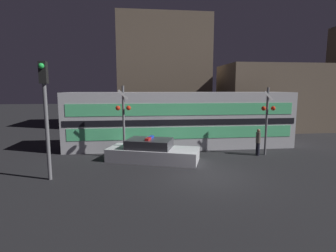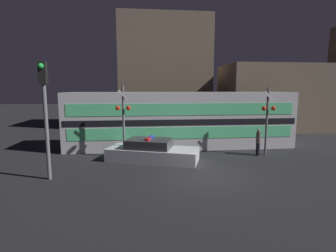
# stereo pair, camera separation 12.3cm
# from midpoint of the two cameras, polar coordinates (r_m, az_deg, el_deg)

# --- Properties ---
(ground_plane) EXTENTS (120.00, 120.00, 0.00)m
(ground_plane) POSITION_cam_midpoint_polar(r_m,az_deg,el_deg) (12.18, 8.45, -10.75)
(ground_plane) COLOR black
(train) EXTENTS (14.94, 3.03, 3.69)m
(train) POSITION_cam_midpoint_polar(r_m,az_deg,el_deg) (17.79, 2.87, 1.41)
(train) COLOR silver
(train) RESTS_ON ground_plane
(police_car) EXTENTS (5.25, 3.35, 1.31)m
(police_car) POSITION_cam_midpoint_polar(r_m,az_deg,el_deg) (14.47, -3.24, -5.62)
(police_car) COLOR silver
(police_car) RESTS_ON ground_plane
(pedestrian) EXTENTS (0.27, 0.27, 1.59)m
(pedestrian) POSITION_cam_midpoint_polar(r_m,az_deg,el_deg) (16.32, 19.24, -3.30)
(pedestrian) COLOR black
(pedestrian) RESTS_ON ground_plane
(crossing_signal_near) EXTENTS (0.85, 0.35, 3.99)m
(crossing_signal_near) POSITION_cam_midpoint_polar(r_m,az_deg,el_deg) (16.36, 21.02, 1.88)
(crossing_signal_near) COLOR slate
(crossing_signal_near) RESTS_ON ground_plane
(crossing_signal_far) EXTENTS (0.85, 0.35, 4.08)m
(crossing_signal_far) POSITION_cam_midpoint_polar(r_m,az_deg,el_deg) (14.88, -9.45, 1.94)
(crossing_signal_far) COLOR slate
(crossing_signal_far) RESTS_ON ground_plane
(traffic_light_corner) EXTENTS (0.30, 0.46, 5.03)m
(traffic_light_corner) POSITION_cam_midpoint_polar(r_m,az_deg,el_deg) (12.14, -24.97, 4.22)
(traffic_light_corner) COLOR slate
(traffic_light_corner) RESTS_ON ground_plane
(building_left) EXTENTS (8.66, 6.38, 10.70)m
(building_left) POSITION_cam_midpoint_polar(r_m,az_deg,el_deg) (27.04, -0.92, 11.15)
(building_left) COLOR brown
(building_left) RESTS_ON ground_plane
(building_center) EXTENTS (11.50, 5.30, 6.12)m
(building_center) POSITION_cam_midpoint_polar(r_m,az_deg,el_deg) (27.55, 23.95, 5.64)
(building_center) COLOR brown
(building_center) RESTS_ON ground_plane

